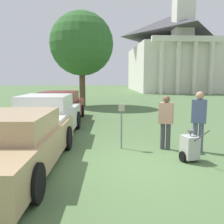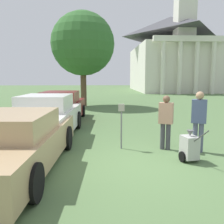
# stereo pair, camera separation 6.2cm
# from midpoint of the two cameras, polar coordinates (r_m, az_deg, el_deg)

# --- Properties ---
(ground_plane) EXTENTS (120.00, 120.00, 0.00)m
(ground_plane) POSITION_cam_midpoint_polar(r_m,az_deg,el_deg) (6.52, 5.72, -11.92)
(ground_plane) COLOR #517042
(parked_car_tan) EXTENTS (2.13, 5.37, 1.40)m
(parked_car_tan) POSITION_cam_midpoint_polar(r_m,az_deg,el_deg) (6.41, -20.82, -6.59)
(parked_car_tan) COLOR tan
(parked_car_tan) RESTS_ON ground_plane
(parked_car_white) EXTENTS (2.21, 4.73, 1.57)m
(parked_car_white) POSITION_cam_midpoint_polar(r_m,az_deg,el_deg) (9.53, -14.82, -1.22)
(parked_car_white) COLOR silver
(parked_car_white) RESTS_ON ground_plane
(parked_car_maroon) EXTENTS (2.17, 4.72, 1.51)m
(parked_car_maroon) POSITION_cam_midpoint_polar(r_m,az_deg,el_deg) (12.75, -11.83, 1.02)
(parked_car_maroon) COLOR maroon
(parked_car_maroon) RESTS_ON ground_plane
(parking_meter) EXTENTS (0.18, 0.09, 1.40)m
(parking_meter) POSITION_cam_midpoint_polar(r_m,az_deg,el_deg) (7.67, 1.96, -1.34)
(parking_meter) COLOR slate
(parking_meter) RESTS_ON ground_plane
(person_worker) EXTENTS (0.47, 0.38, 1.67)m
(person_worker) POSITION_cam_midpoint_polar(r_m,az_deg,el_deg) (7.77, 11.99, -1.58)
(person_worker) COLOR #3F3F47
(person_worker) RESTS_ON ground_plane
(person_supervisor) EXTENTS (0.47, 0.37, 1.80)m
(person_supervisor) POSITION_cam_midpoint_polar(r_m,az_deg,el_deg) (7.76, 19.02, -1.20)
(person_supervisor) COLOR #515670
(person_supervisor) RESTS_ON ground_plane
(equipment_cart) EXTENTS (0.52, 1.00, 1.00)m
(equipment_cart) POSITION_cam_midpoint_polar(r_m,az_deg,el_deg) (6.95, 17.11, -7.65)
(equipment_cart) COLOR #B2B2AD
(equipment_cart) RESTS_ON ground_plane
(church) EXTENTS (10.95, 17.57, 22.53)m
(church) POSITION_cam_midpoint_polar(r_m,az_deg,el_deg) (41.64, 12.79, 13.08)
(church) COLOR silver
(church) RESTS_ON ground_plane
(shade_tree) EXTENTS (4.69, 4.69, 6.99)m
(shade_tree) POSITION_cam_midpoint_polar(r_m,az_deg,el_deg) (19.23, -7.05, 15.19)
(shade_tree) COLOR brown
(shade_tree) RESTS_ON ground_plane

